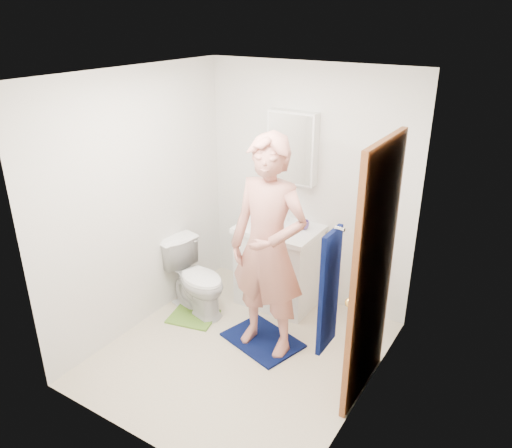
{
  "coord_description": "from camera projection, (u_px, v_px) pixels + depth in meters",
  "views": [
    {
      "loc": [
        2.04,
        -3.02,
        2.82
      ],
      "look_at": [
        -0.01,
        0.25,
        1.16
      ],
      "focal_mm": 35.0,
      "sensor_mm": 36.0,
      "label": 1
    }
  ],
  "objects": [
    {
      "name": "floor",
      "position": [
        242.0,
        353.0,
        4.46
      ],
      "size": [
        2.2,
        2.4,
        0.02
      ],
      "primitive_type": "cube",
      "color": "beige",
      "rests_on": "ground"
    },
    {
      "name": "ceiling",
      "position": [
        238.0,
        73.0,
        3.51
      ],
      "size": [
        2.2,
        2.4,
        0.02
      ],
      "primitive_type": "cube",
      "color": "white",
      "rests_on": "ground"
    },
    {
      "name": "wall_back",
      "position": [
        308.0,
        188.0,
        4.93
      ],
      "size": [
        2.2,
        0.02,
        2.4
      ],
      "primitive_type": "cube",
      "color": "silver",
      "rests_on": "ground"
    },
    {
      "name": "wall_front",
      "position": [
        130.0,
        298.0,
        3.04
      ],
      "size": [
        2.2,
        0.02,
        2.4
      ],
      "primitive_type": "cube",
      "color": "silver",
      "rests_on": "ground"
    },
    {
      "name": "wall_left",
      "position": [
        139.0,
        203.0,
        4.53
      ],
      "size": [
        0.02,
        2.4,
        2.4
      ],
      "primitive_type": "cube",
      "color": "silver",
      "rests_on": "ground"
    },
    {
      "name": "wall_right",
      "position": [
        374.0,
        264.0,
        3.44
      ],
      "size": [
        0.02,
        2.4,
        2.4
      ],
      "primitive_type": "cube",
      "color": "silver",
      "rests_on": "ground"
    },
    {
      "name": "vanity_cabinet",
      "position": [
        279.0,
        267.0,
        5.09
      ],
      "size": [
        0.75,
        0.55,
        0.8
      ],
      "primitive_type": "cube",
      "color": "white",
      "rests_on": "floor"
    },
    {
      "name": "countertop",
      "position": [
        279.0,
        229.0,
        4.92
      ],
      "size": [
        0.79,
        0.59,
        0.05
      ],
      "primitive_type": "cube",
      "color": "white",
      "rests_on": "vanity_cabinet"
    },
    {
      "name": "sink_basin",
      "position": [
        279.0,
        228.0,
        4.91
      ],
      "size": [
        0.4,
        0.4,
        0.03
      ],
      "primitive_type": "cylinder",
      "color": "white",
      "rests_on": "countertop"
    },
    {
      "name": "faucet",
      "position": [
        288.0,
        215.0,
        5.02
      ],
      "size": [
        0.03,
        0.03,
        0.12
      ],
      "primitive_type": "cylinder",
      "color": "silver",
      "rests_on": "countertop"
    },
    {
      "name": "medicine_cabinet",
      "position": [
        292.0,
        147.0,
        4.79
      ],
      "size": [
        0.5,
        0.12,
        0.7
      ],
      "primitive_type": "cube",
      "color": "white",
      "rests_on": "wall_back"
    },
    {
      "name": "mirror_panel",
      "position": [
        289.0,
        149.0,
        4.74
      ],
      "size": [
        0.46,
        0.01,
        0.66
      ],
      "primitive_type": "cube",
      "color": "white",
      "rests_on": "wall_back"
    },
    {
      "name": "door",
      "position": [
        372.0,
        276.0,
        3.65
      ],
      "size": [
        0.05,
        0.8,
        2.05
      ],
      "primitive_type": "cube",
      "color": "#A35B2D",
      "rests_on": "ground"
    },
    {
      "name": "door_knob",
      "position": [
        350.0,
        303.0,
        3.45
      ],
      "size": [
        0.07,
        0.07,
        0.07
      ],
      "primitive_type": "sphere",
      "color": "gold",
      "rests_on": "door"
    },
    {
      "name": "towel",
      "position": [
        329.0,
        291.0,
        3.02
      ],
      "size": [
        0.03,
        0.24,
        0.8
      ],
      "primitive_type": "cube",
      "color": "#060F3E",
      "rests_on": "wall_right"
    },
    {
      "name": "towel_hook",
      "position": [
        340.0,
        229.0,
        2.83
      ],
      "size": [
        0.06,
        0.02,
        0.02
      ],
      "primitive_type": "cylinder",
      "rotation": [
        0.0,
        1.57,
        0.0
      ],
      "color": "silver",
      "rests_on": "wall_right"
    },
    {
      "name": "toilet",
      "position": [
        196.0,
        278.0,
        4.95
      ],
      "size": [
        0.8,
        0.58,
        0.73
      ],
      "primitive_type": "imported",
      "rotation": [
        0.0,
        0.0,
        1.31
      ],
      "color": "white",
      "rests_on": "floor"
    },
    {
      "name": "bath_mat",
      "position": [
        263.0,
        340.0,
        4.6
      ],
      "size": [
        0.78,
        0.65,
        0.02
      ],
      "primitive_type": "cube",
      "rotation": [
        0.0,
        0.0,
        -0.28
      ],
      "color": "#060F3E",
      "rests_on": "floor"
    },
    {
      "name": "green_rug",
      "position": [
        193.0,
        316.0,
        4.96
      ],
      "size": [
        0.52,
        0.47,
        0.02
      ],
      "primitive_type": "cube",
      "rotation": [
        0.0,
        0.0,
        0.23
      ],
      "color": "#619331",
      "rests_on": "floor"
    },
    {
      "name": "soap_dispenser",
      "position": [
        257.0,
        214.0,
        4.95
      ],
      "size": [
        0.12,
        0.12,
        0.2
      ],
      "primitive_type": "imported",
      "rotation": [
        0.0,
        0.0,
        -0.33
      ],
      "color": "#D56373",
      "rests_on": "countertop"
    },
    {
      "name": "toothbrush_cup",
      "position": [
        304.0,
        225.0,
        4.85
      ],
      "size": [
        0.14,
        0.14,
        0.09
      ],
      "primitive_type": "imported",
      "rotation": [
        0.0,
        0.0,
        0.37
      ],
      "color": "#604497",
      "rests_on": "countertop"
    },
    {
      "name": "man",
      "position": [
        268.0,
        248.0,
        4.15
      ],
      "size": [
        0.71,
        0.47,
        1.94
      ],
      "primitive_type": "imported",
      "rotation": [
        0.0,
        0.0,
        -0.01
      ],
      "color": "tan",
      "rests_on": "bath_mat"
    }
  ]
}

